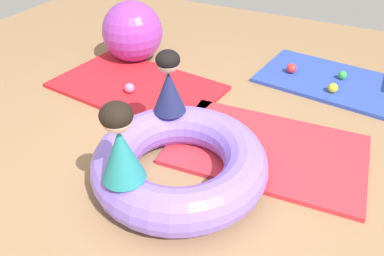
{
  "coord_description": "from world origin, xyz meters",
  "views": [
    {
      "loc": [
        1.07,
        -1.77,
        1.97
      ],
      "look_at": [
        0.03,
        0.29,
        0.34
      ],
      "focal_mm": 35.76,
      "sensor_mm": 36.0,
      "label": 1
    }
  ],
  "objects_px": {
    "play_ball_yellow": "(333,88)",
    "exercise_ball_large": "(132,32)",
    "inflatable_cushion": "(180,163)",
    "child_in_teal": "(120,144)",
    "play_ball_pink": "(130,88)",
    "play_ball_red": "(292,68)",
    "play_ball_green": "(342,75)",
    "child_in_navy": "(169,83)"
  },
  "relations": [
    {
      "from": "child_in_navy",
      "to": "play_ball_red",
      "type": "height_order",
      "value": "child_in_navy"
    },
    {
      "from": "play_ball_green",
      "to": "exercise_ball_large",
      "type": "relative_size",
      "value": 0.13
    },
    {
      "from": "child_in_teal",
      "to": "play_ball_green",
      "type": "height_order",
      "value": "child_in_teal"
    },
    {
      "from": "play_ball_yellow",
      "to": "child_in_teal",
      "type": "bearing_deg",
      "value": -112.96
    },
    {
      "from": "play_ball_pink",
      "to": "play_ball_green",
      "type": "xyz_separation_m",
      "value": [
        1.85,
        1.26,
        -0.01
      ]
    },
    {
      "from": "inflatable_cushion",
      "to": "child_in_navy",
      "type": "height_order",
      "value": "child_in_navy"
    },
    {
      "from": "child_in_teal",
      "to": "play_ball_red",
      "type": "relative_size",
      "value": 5.01
    },
    {
      "from": "exercise_ball_large",
      "to": "child_in_teal",
      "type": "bearing_deg",
      "value": -57.12
    },
    {
      "from": "inflatable_cushion",
      "to": "exercise_ball_large",
      "type": "bearing_deg",
      "value": 132.73
    },
    {
      "from": "inflatable_cushion",
      "to": "play_ball_red",
      "type": "height_order",
      "value": "inflatable_cushion"
    },
    {
      "from": "child_in_navy",
      "to": "play_ball_green",
      "type": "height_order",
      "value": "child_in_navy"
    },
    {
      "from": "child_in_teal",
      "to": "play_ball_pink",
      "type": "distance_m",
      "value": 1.64
    },
    {
      "from": "child_in_teal",
      "to": "play_ball_green",
      "type": "relative_size",
      "value": 6.03
    },
    {
      "from": "play_ball_red",
      "to": "play_ball_green",
      "type": "distance_m",
      "value": 0.53
    },
    {
      "from": "child_in_teal",
      "to": "play_ball_red",
      "type": "xyz_separation_m",
      "value": [
        0.46,
        2.45,
        -0.49
      ]
    },
    {
      "from": "play_ball_pink",
      "to": "child_in_navy",
      "type": "bearing_deg",
      "value": -32.91
    },
    {
      "from": "play_ball_yellow",
      "to": "play_ball_pink",
      "type": "relative_size",
      "value": 0.96
    },
    {
      "from": "play_ball_green",
      "to": "exercise_ball_large",
      "type": "distance_m",
      "value": 2.37
    },
    {
      "from": "child_in_teal",
      "to": "play_ball_yellow",
      "type": "relative_size",
      "value": 5.6
    },
    {
      "from": "play_ball_red",
      "to": "exercise_ball_large",
      "type": "bearing_deg",
      "value": -166.55
    },
    {
      "from": "child_in_navy",
      "to": "play_ball_yellow",
      "type": "xyz_separation_m",
      "value": [
        1.07,
        1.41,
        -0.48
      ]
    },
    {
      "from": "child_in_navy",
      "to": "play_ball_green",
      "type": "xyz_separation_m",
      "value": [
        1.11,
        1.74,
        -0.48
      ]
    },
    {
      "from": "inflatable_cushion",
      "to": "play_ball_yellow",
      "type": "distance_m",
      "value": 1.94
    },
    {
      "from": "child_in_navy",
      "to": "play_ball_red",
      "type": "bearing_deg",
      "value": -79.77
    },
    {
      "from": "child_in_teal",
      "to": "child_in_navy",
      "type": "bearing_deg",
      "value": 81.91
    },
    {
      "from": "play_ball_pink",
      "to": "inflatable_cushion",
      "type": "bearing_deg",
      "value": -39.6
    },
    {
      "from": "child_in_navy",
      "to": "exercise_ball_large",
      "type": "xyz_separation_m",
      "value": [
        -1.18,
        1.22,
        -0.22
      ]
    },
    {
      "from": "play_ball_yellow",
      "to": "play_ball_green",
      "type": "height_order",
      "value": "play_ball_yellow"
    },
    {
      "from": "play_ball_green",
      "to": "child_in_teal",
      "type": "bearing_deg",
      "value": -110.96
    },
    {
      "from": "inflatable_cushion",
      "to": "play_ball_yellow",
      "type": "height_order",
      "value": "inflatable_cushion"
    },
    {
      "from": "exercise_ball_large",
      "to": "play_ball_pink",
      "type": "bearing_deg",
      "value": -59.27
    },
    {
      "from": "child_in_teal",
      "to": "play_ball_red",
      "type": "height_order",
      "value": "child_in_teal"
    },
    {
      "from": "child_in_navy",
      "to": "child_in_teal",
      "type": "distance_m",
      "value": 0.82
    },
    {
      "from": "play_ball_pink",
      "to": "play_ball_green",
      "type": "distance_m",
      "value": 2.24
    },
    {
      "from": "child_in_teal",
      "to": "exercise_ball_large",
      "type": "xyz_separation_m",
      "value": [
        -1.31,
        2.03,
        -0.24
      ]
    },
    {
      "from": "play_ball_yellow",
      "to": "exercise_ball_large",
      "type": "bearing_deg",
      "value": -175.22
    },
    {
      "from": "child_in_teal",
      "to": "inflatable_cushion",
      "type": "bearing_deg",
      "value": 53.42
    },
    {
      "from": "play_ball_yellow",
      "to": "play_ball_red",
      "type": "distance_m",
      "value": 0.54
    },
    {
      "from": "play_ball_yellow",
      "to": "play_ball_green",
      "type": "relative_size",
      "value": 1.08
    },
    {
      "from": "child_in_navy",
      "to": "play_ball_red",
      "type": "distance_m",
      "value": 1.81
    },
    {
      "from": "inflatable_cushion",
      "to": "exercise_ball_large",
      "type": "height_order",
      "value": "exercise_ball_large"
    },
    {
      "from": "child_in_navy",
      "to": "play_ball_yellow",
      "type": "bearing_deg",
      "value": -97.35
    }
  ]
}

